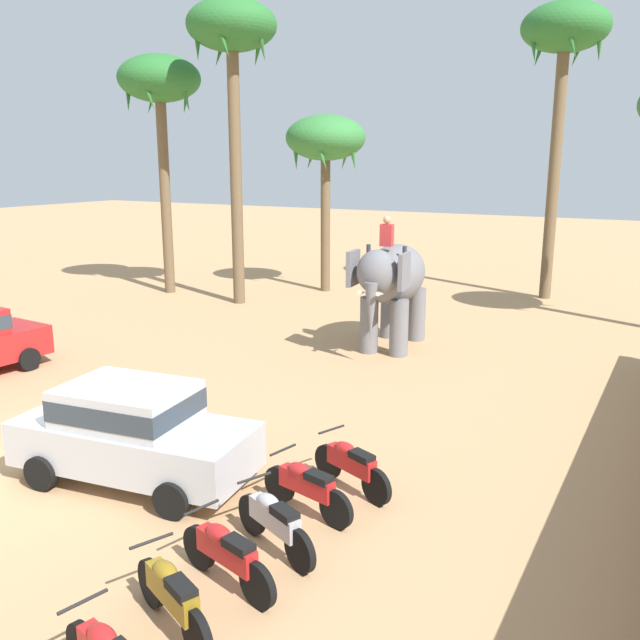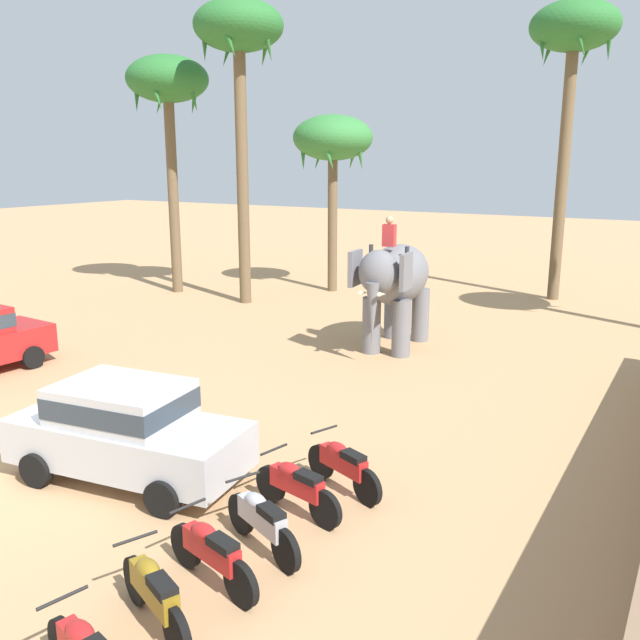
{
  "view_description": "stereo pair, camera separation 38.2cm",
  "coord_description": "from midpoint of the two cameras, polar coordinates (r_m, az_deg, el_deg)",
  "views": [
    {
      "loc": [
        9.76,
        -7.42,
        5.37
      ],
      "look_at": [
        2.06,
        6.42,
        1.6
      ],
      "focal_mm": 37.97,
      "sensor_mm": 36.0,
      "label": 1
    },
    {
      "loc": [
        10.09,
        -7.23,
        5.37
      ],
      "look_at": [
        2.06,
        6.42,
        1.6
      ],
      "focal_mm": 37.97,
      "sensor_mm": 36.0,
      "label": 2
    }
  ],
  "objects": [
    {
      "name": "palm_tree_near_hut",
      "position": [
        28.46,
        -13.75,
        18.52
      ],
      "size": [
        3.2,
        3.2,
        9.32
      ],
      "color": "brown",
      "rests_on": "ground"
    },
    {
      "name": "motorcycle_second_in_row",
      "position": [
        8.64,
        -13.7,
        -21.63
      ],
      "size": [
        1.69,
        0.86,
        0.94
      ],
      "color": "black",
      "rests_on": "ground"
    },
    {
      "name": "ground_plane",
      "position": [
        13.45,
        -22.78,
        -11.24
      ],
      "size": [
        120.0,
        120.0,
        0.0
      ],
      "primitive_type": "plane",
      "color": "tan"
    },
    {
      "name": "motorcycle_end_of_row",
      "position": [
        11.41,
        1.66,
        -12.09
      ],
      "size": [
        1.71,
        0.83,
        0.94
      ],
      "color": "black",
      "rests_on": "ground"
    },
    {
      "name": "palm_tree_leaning_seaward",
      "position": [
        27.95,
        0.07,
        14.76
      ],
      "size": [
        3.2,
        3.2,
        7.12
      ],
      "color": "brown",
      "rests_on": "ground"
    },
    {
      "name": "car_sedan_foreground",
      "position": [
        12.03,
        -16.43,
        -8.85
      ],
      "size": [
        4.29,
        2.28,
        1.7
      ],
      "color": "#B7BABF",
      "rests_on": "ground"
    },
    {
      "name": "palm_tree_behind_elephant",
      "position": [
        28.12,
        19.52,
        21.29
      ],
      "size": [
        3.2,
        3.2,
        10.97
      ],
      "color": "brown",
      "rests_on": "ground"
    },
    {
      "name": "palm_tree_far_back",
      "position": [
        26.01,
        -7.88,
        22.4
      ],
      "size": [
        3.2,
        3.2,
        10.87
      ],
      "color": "brown",
      "rests_on": "ground"
    },
    {
      "name": "elephant_with_mahout",
      "position": [
        19.44,
        5.55,
        3.31
      ],
      "size": [
        1.92,
        3.95,
        3.88
      ],
      "color": "slate",
      "rests_on": "ground"
    },
    {
      "name": "motorcycle_fourth_in_row",
      "position": [
        9.85,
        -5.02,
        -16.54
      ],
      "size": [
        1.69,
        0.87,
        0.94
      ],
      "color": "black",
      "rests_on": "ground"
    },
    {
      "name": "motorcycle_mid_row",
      "position": [
        9.23,
        -9.14,
        -18.9
      ],
      "size": [
        1.76,
        0.69,
        0.94
      ],
      "color": "black",
      "rests_on": "ground"
    },
    {
      "name": "motorcycle_far_in_row",
      "position": [
        10.72,
        -2.19,
        -13.86
      ],
      "size": [
        1.78,
        0.64,
        0.94
      ],
      "color": "black",
      "rests_on": "ground"
    }
  ]
}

